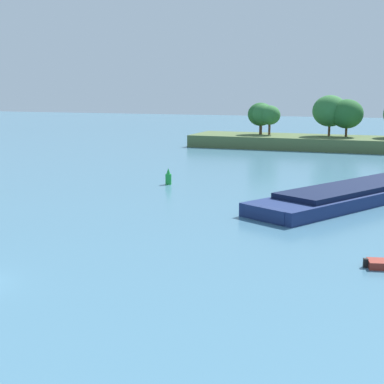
{
  "coord_description": "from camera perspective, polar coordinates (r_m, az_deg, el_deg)",
  "views": [
    {
      "loc": [
        23.28,
        -24.91,
        11.08
      ],
      "look_at": [
        4.08,
        26.42,
        1.2
      ],
      "focal_mm": 54.53,
      "sensor_mm": 36.0,
      "label": 1
    }
  ],
  "objects": [
    {
      "name": "cargo_barge",
      "position": [
        63.25,
        18.06,
        0.47
      ],
      "size": [
        21.5,
        33.22,
        5.8
      ],
      "color": "navy",
      "rests_on": "ground"
    },
    {
      "name": "channel_buoy_green",
      "position": [
        67.29,
        -2.32,
        1.43
      ],
      "size": [
        0.7,
        0.7,
        1.9
      ],
      "color": "green",
      "rests_on": "ground"
    },
    {
      "name": "treeline_island",
      "position": [
        109.27,
        14.18,
        5.77
      ],
      "size": [
        53.92,
        12.04,
        9.65
      ],
      "color": "#4C6038",
      "rests_on": "ground"
    }
  ]
}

